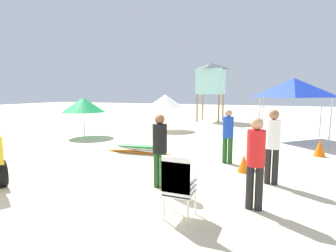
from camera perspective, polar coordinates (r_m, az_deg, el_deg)
The scene contains 13 objects.
ground at distance 6.37m, azimuth -11.74°, elevation -12.42°, with size 80.00×80.00×0.00m, color beige.
stacked_plastic_chairs at distance 4.51m, azimuth 2.20°, elevation -11.87°, with size 0.48×0.48×1.11m.
surfboard_pile at distance 9.45m, azimuth -6.63°, elevation -4.87°, with size 2.53×0.72×0.32m.
lifeguard_near_left at distance 5.91m, azimuth -1.75°, elevation -4.30°, with size 0.32×0.32×1.65m.
lifeguard_near_center at distance 8.13m, azimuth 12.65°, elevation -1.43°, with size 0.32×0.32×1.62m.
lifeguard_near_right at distance 5.05m, azimuth 18.16°, elevation -6.38°, with size 0.32×0.32×1.69m.
lifeguard_far_right at distance 6.57m, azimuth 21.41°, elevation -3.12°, with size 0.32×0.32×1.74m.
popup_canopy at distance 12.94m, azimuth 25.20°, elevation 7.39°, with size 2.60×2.60×2.73m.
lifeguard_tower at distance 19.96m, azimuth 9.12°, elevation 9.95°, with size 1.98×1.98×4.22m.
beach_umbrella_left at distance 13.42m, azimuth -17.56°, elevation 4.34°, with size 2.00×2.00×1.88m.
beach_umbrella_mid at distance 15.01m, azimuth -0.59°, elevation 5.38°, with size 2.04×2.04×2.00m.
traffic_cone_near at distance 10.26m, azimuth 29.60°, elevation -4.13°, with size 0.38×0.38×0.54m, color orange.
traffic_cone_far at distance 7.47m, azimuth 15.83°, elevation -7.69°, with size 0.33×0.33×0.47m, color orange.
Camera 1 is at (3.41, -4.95, 2.13)m, focal length 28.61 mm.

